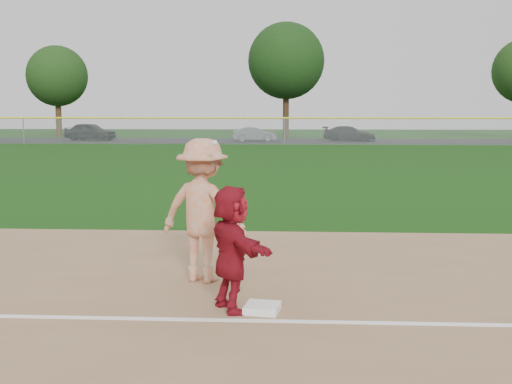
# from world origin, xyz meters

# --- Properties ---
(ground) EXTENTS (160.00, 160.00, 0.00)m
(ground) POSITION_xyz_m (0.00, 0.00, 0.00)
(ground) COLOR #123C0B
(ground) RESTS_ON ground
(foul_line) EXTENTS (60.00, 0.10, 0.01)m
(foul_line) POSITION_xyz_m (0.00, -0.80, 0.03)
(foul_line) COLOR white
(foul_line) RESTS_ON infield_dirt
(parking_asphalt) EXTENTS (120.00, 10.00, 0.01)m
(parking_asphalt) POSITION_xyz_m (0.00, 46.00, 0.01)
(parking_asphalt) COLOR black
(parking_asphalt) RESTS_ON ground
(first_base) EXTENTS (0.48, 0.48, 0.10)m
(first_base) POSITION_xyz_m (0.19, -0.42, 0.07)
(first_base) COLOR white
(first_base) RESTS_ON infield_dirt
(base_runner) EXTENTS (1.12, 1.53, 1.60)m
(base_runner) POSITION_xyz_m (-0.20, -0.37, 0.82)
(base_runner) COLOR maroon
(base_runner) RESTS_ON infield_dirt
(car_left) EXTENTS (4.74, 2.75, 1.52)m
(car_left) POSITION_xyz_m (-16.75, 46.17, 0.77)
(car_left) COLOR black
(car_left) RESTS_ON parking_asphalt
(car_mid) EXTENTS (3.73, 1.81, 1.18)m
(car_mid) POSITION_xyz_m (-2.54, 45.02, 0.60)
(car_mid) COLOR slate
(car_mid) RESTS_ON parking_asphalt
(car_right) EXTENTS (4.60, 2.59, 1.26)m
(car_right) POSITION_xyz_m (5.36, 45.58, 0.64)
(car_right) COLOR black
(car_right) RESTS_ON parking_asphalt
(first_base_play) EXTENTS (1.56, 1.28, 2.13)m
(first_base_play) POSITION_xyz_m (-0.76, 1.02, 1.08)
(first_base_play) COLOR #B0B0B3
(first_base_play) RESTS_ON infield_dirt
(outfield_fence) EXTENTS (110.00, 0.12, 110.00)m
(outfield_fence) POSITION_xyz_m (0.00, 40.00, 1.96)
(outfield_fence) COLOR #999EA0
(outfield_fence) RESTS_ON ground
(tree_1) EXTENTS (5.80, 5.80, 8.75)m
(tree_1) POSITION_xyz_m (-22.00, 53.00, 5.83)
(tree_1) COLOR #3A2615
(tree_1) RESTS_ON ground
(tree_2) EXTENTS (7.00, 7.00, 10.58)m
(tree_2) POSITION_xyz_m (0.00, 51.50, 7.06)
(tree_2) COLOR #322012
(tree_2) RESTS_ON ground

